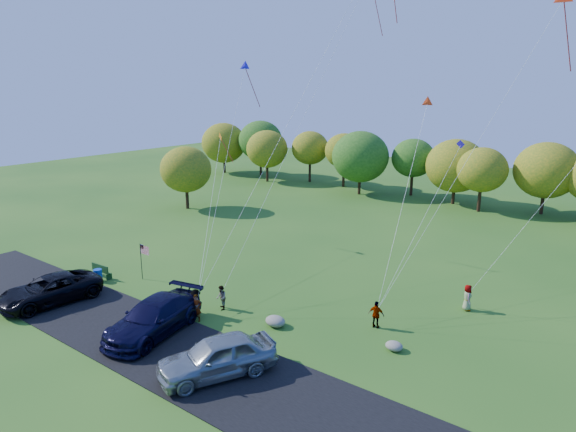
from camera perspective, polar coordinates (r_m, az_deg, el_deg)
name	(u,v)px	position (r m, az deg, el deg)	size (l,w,h in m)	color
ground	(209,317)	(31.57, -8.73, -11.07)	(140.00, 140.00, 0.00)	#245418
asphalt_lane	(155,343)	(29.25, -14.53, -13.49)	(44.00, 6.00, 0.06)	black
treeline	(451,167)	(59.76, 17.65, 5.24)	(77.17, 27.82, 8.39)	#351F13
minivan_dark	(50,290)	(35.98, -24.97, -7.44)	(2.86, 6.21, 1.73)	black
minivan_navy	(154,318)	(29.80, -14.72, -10.86)	(2.66, 6.55, 1.90)	black
minivan_silver	(217,356)	(25.35, -7.89, -15.20)	(2.28, 5.68, 1.93)	#979DA1
flyer_a	(196,308)	(30.86, -10.14, -10.05)	(0.60, 0.40, 1.66)	#4C4C59
flyer_b	(221,298)	(32.20, -7.43, -8.99)	(0.74, 0.58, 1.53)	#4C4C59
flyer_c	(196,303)	(31.50, -10.20, -9.49)	(1.09, 0.63, 1.69)	#4C4C59
flyer_d	(376,315)	(30.09, 9.79, -10.75)	(0.94, 0.39, 1.61)	#4C4C59
flyer_e	(467,298)	(33.67, 19.31, -8.55)	(0.80, 0.52, 1.64)	#4C4C59
park_bench	(101,271)	(39.35, -20.04, -5.71)	(1.82, 0.48, 1.00)	#153A16
trash_barrel	(98,275)	(38.73, -20.37, -6.21)	(0.59, 0.59, 0.89)	#0C3EBA
flag_assembly	(143,253)	(37.48, -15.79, -4.02)	(0.97, 0.63, 2.64)	black
boulder_near	(275,321)	(30.07, -1.42, -11.60)	(1.23, 0.96, 0.61)	gray
boulder_far	(394,346)	(28.18, 11.71, -13.96)	(0.93, 0.78, 0.48)	gray
kites_aloft	(390,12)	(38.63, 11.30, 21.39)	(29.40, 9.27, 14.97)	red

